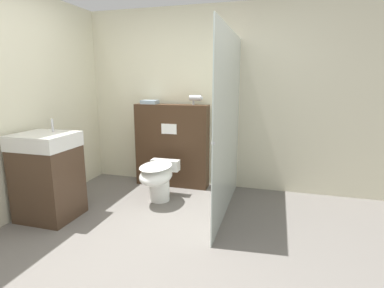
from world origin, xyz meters
TOP-DOWN VIEW (x-y plane):
  - ground_plane at (0.00, 0.00)m, footprint 12.00×12.00m
  - wall_back at (0.00, 1.98)m, footprint 8.00×0.06m
  - partition_panel at (-0.27, 1.78)m, footprint 1.05×0.23m
  - shower_glass at (0.64, 1.11)m, footprint 0.04×1.68m
  - toilet at (-0.23, 1.15)m, footprint 0.38×0.66m
  - sink_vanity at (-1.22, 0.41)m, footprint 0.60×0.53m
  - hair_drier at (0.09, 1.80)m, footprint 0.19×0.08m
  - folded_towel at (-0.59, 1.78)m, footprint 0.22×0.18m

SIDE VIEW (x-z plane):
  - ground_plane at x=0.00m, z-range 0.00..0.00m
  - toilet at x=-0.23m, z-range 0.07..0.57m
  - sink_vanity at x=-1.22m, z-range -0.07..1.03m
  - partition_panel at x=-0.27m, z-range 0.00..1.18m
  - shower_glass at x=0.64m, z-range 0.00..2.04m
  - folded_towel at x=-0.59m, z-range 1.18..1.23m
  - wall_back at x=0.00m, z-range 0.00..2.50m
  - hair_drier at x=0.09m, z-range 1.20..1.34m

